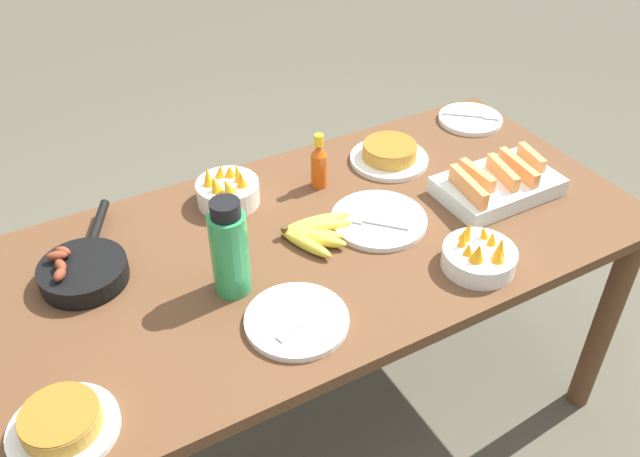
# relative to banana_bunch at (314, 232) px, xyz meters

# --- Properties ---
(ground_plane) EXTENTS (14.00, 14.00, 0.00)m
(ground_plane) POSITION_rel_banana_bunch_xyz_m (0.01, -0.01, -0.79)
(ground_plane) COLOR #565142
(dining_table) EXTENTS (1.73, 0.84, 0.77)m
(dining_table) POSITION_rel_banana_bunch_xyz_m (0.01, -0.01, -0.12)
(dining_table) COLOR brown
(dining_table) RESTS_ON ground_plane
(banana_bunch) EXTENTS (0.21, 0.17, 0.04)m
(banana_bunch) POSITION_rel_banana_bunch_xyz_m (0.00, 0.00, 0.00)
(banana_bunch) COLOR gold
(banana_bunch) RESTS_ON dining_table
(melon_tray) EXTENTS (0.34, 0.21, 0.10)m
(melon_tray) POSITION_rel_banana_bunch_xyz_m (0.55, -0.08, 0.01)
(melon_tray) COLOR silver
(melon_tray) RESTS_ON dining_table
(skillet) EXTENTS (0.24, 0.35, 0.08)m
(skillet) POSITION_rel_banana_bunch_xyz_m (-0.56, 0.13, 0.01)
(skillet) COLOR black
(skillet) RESTS_ON dining_table
(frittata_plate_center) EXTENTS (0.21, 0.21, 0.06)m
(frittata_plate_center) POSITION_rel_banana_bunch_xyz_m (-0.71, -0.29, 0.01)
(frittata_plate_center) COLOR silver
(frittata_plate_center) RESTS_ON dining_table
(frittata_plate_side) EXTENTS (0.24, 0.24, 0.06)m
(frittata_plate_side) POSITION_rel_banana_bunch_xyz_m (0.38, 0.21, 0.01)
(frittata_plate_side) COLOR silver
(frittata_plate_side) RESTS_ON dining_table
(empty_plate_near_front) EXTENTS (0.21, 0.21, 0.02)m
(empty_plate_near_front) POSITION_rel_banana_bunch_xyz_m (0.75, 0.28, -0.01)
(empty_plate_near_front) COLOR silver
(empty_plate_near_front) RESTS_ON dining_table
(empty_plate_far_left) EXTENTS (0.24, 0.24, 0.02)m
(empty_plate_far_left) POSITION_rel_banana_bunch_xyz_m (-0.18, -0.25, -0.01)
(empty_plate_far_left) COLOR silver
(empty_plate_far_left) RESTS_ON dining_table
(empty_plate_far_right) EXTENTS (0.26, 0.26, 0.02)m
(empty_plate_far_right) POSITION_rel_banana_bunch_xyz_m (0.18, -0.03, -0.01)
(empty_plate_far_right) COLOR silver
(empty_plate_far_right) RESTS_ON dining_table
(fruit_bowl_mango) EXTENTS (0.18, 0.18, 0.11)m
(fruit_bowl_mango) POSITION_rel_banana_bunch_xyz_m (0.30, -0.30, 0.02)
(fruit_bowl_mango) COLOR silver
(fruit_bowl_mango) RESTS_ON dining_table
(fruit_bowl_citrus) EXTENTS (0.17, 0.17, 0.12)m
(fruit_bowl_citrus) POSITION_rel_banana_bunch_xyz_m (-0.13, 0.25, 0.02)
(fruit_bowl_citrus) COLOR silver
(fruit_bowl_citrus) RESTS_ON dining_table
(water_bottle) EXTENTS (0.09, 0.09, 0.25)m
(water_bottle) POSITION_rel_banana_bunch_xyz_m (-0.26, -0.07, 0.10)
(water_bottle) COLOR #2D9351
(water_bottle) RESTS_ON dining_table
(hot_sauce_bottle) EXTENTS (0.05, 0.05, 0.17)m
(hot_sauce_bottle) POSITION_rel_banana_bunch_xyz_m (0.13, 0.20, 0.05)
(hot_sauce_bottle) COLOR #C64C0F
(hot_sauce_bottle) RESTS_ON dining_table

